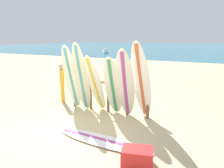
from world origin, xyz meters
TOP-DOWN VIEW (x-y plane):
  - ground_plane at (0.00, 0.00)m, footprint 120.00×120.00m
  - ocean_water at (0.00, 58.00)m, footprint 120.00×80.00m
  - surfboard_rack at (0.33, 1.79)m, footprint 2.83×0.09m
  - surfboard_leaning_far_left at (-0.88, 1.44)m, footprint 0.59×0.80m
  - surfboard_leaning_left at (-0.41, 1.35)m, footprint 0.60×0.84m
  - surfboard_leaning_center_left at (0.02, 1.48)m, footprint 0.51×0.99m
  - surfboard_leaning_center at (0.63, 1.51)m, footprint 0.60×0.75m
  - surfboard_leaning_center_right at (1.07, 1.46)m, footprint 0.62×0.83m
  - surfboard_leaning_right at (1.54, 1.52)m, footprint 0.67×0.99m
  - surfboard_lying_on_sand at (1.13, -0.12)m, footprint 2.55×0.69m
  - beachgoer_standing at (-1.73, 1.99)m, footprint 0.27×0.28m
  - small_boat_offshore at (-11.92, 25.46)m, footprint 1.75×2.06m
  - cooler_box at (2.17, -0.65)m, footprint 0.68×0.53m

SIDE VIEW (x-z plane):
  - ground_plane at x=0.00m, z-range 0.00..0.00m
  - ocean_water at x=0.00m, z-range 0.00..0.01m
  - surfboard_lying_on_sand at x=1.13m, z-range -0.01..0.08m
  - cooler_box at x=2.17m, z-range 0.00..0.36m
  - small_boat_offshore at x=-11.92m, z-range -0.10..0.61m
  - surfboard_rack at x=0.33m, z-range 0.12..1.27m
  - beachgoer_standing at x=-1.73m, z-range 0.08..1.57m
  - surfboard_leaning_center at x=0.63m, z-range 0.00..1.94m
  - surfboard_leaning_center_left at x=0.02m, z-range 0.00..1.97m
  - surfboard_leaning_center_right at x=1.07m, z-range 0.00..2.19m
  - surfboard_leaning_far_left at x=-0.88m, z-range 0.00..2.26m
  - surfboard_leaning_left at x=-0.41m, z-range 0.00..2.35m
  - surfboard_leaning_right at x=1.54m, z-range 0.00..2.41m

